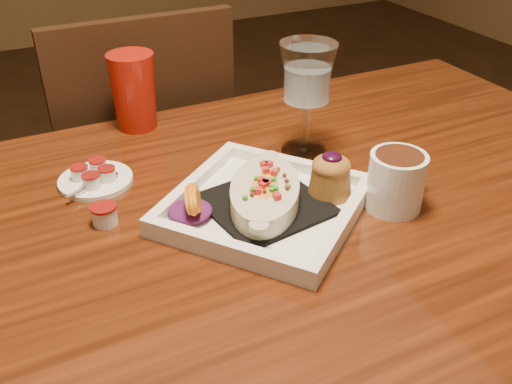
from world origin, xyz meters
name	(u,v)px	position (x,y,z in m)	size (l,w,h in m)	color
table	(249,277)	(0.00, 0.00, 0.65)	(1.50, 0.90, 0.75)	#68290E
chair_far	(142,174)	(0.00, 0.63, 0.51)	(0.42, 0.42, 0.93)	black
plate	(272,198)	(0.05, 0.02, 0.77)	(0.37, 0.37, 0.08)	white
coffee_mug	(397,179)	(0.22, -0.05, 0.80)	(0.12, 0.09, 0.09)	white
goblet	(307,79)	(0.19, 0.16, 0.89)	(0.10, 0.10, 0.20)	silver
saucer	(95,178)	(-0.17, 0.22, 0.76)	(0.12, 0.12, 0.08)	white
creamer_loose	(104,215)	(-0.19, 0.10, 0.77)	(0.04, 0.04, 0.03)	white
red_tumbler	(134,91)	(-0.05, 0.40, 0.82)	(0.09, 0.09, 0.15)	#AB180C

